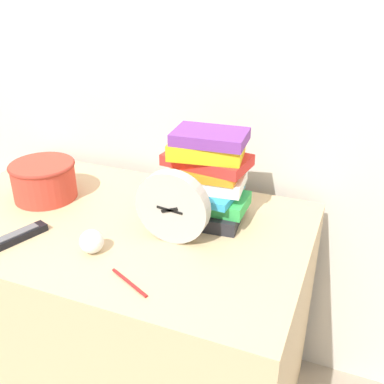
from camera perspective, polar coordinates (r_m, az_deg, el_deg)
The scene contains 8 objects.
wall_back at distance 1.52m, azimuth -2.94°, elevation 19.77°, with size 6.00×0.04×2.40m.
desk at distance 1.54m, azimuth -8.72°, elevation -15.32°, with size 1.11×0.67×0.72m.
desk_clock at distance 1.17m, azimuth -2.53°, elevation -1.94°, with size 0.20×0.04×0.20m.
book_stack at distance 1.27m, azimuth 2.18°, elevation 2.00°, with size 0.25×0.20×0.26m.
basket at distance 1.49m, azimuth -18.31°, elevation 1.58°, with size 0.20×0.20×0.12m.
tv_remote at distance 1.30m, azimuth -21.69°, elevation -5.46°, with size 0.10×0.19×0.02m.
crumpled_paper_ball at distance 1.19m, azimuth -12.64°, elevation -6.14°, with size 0.06×0.06×0.06m.
pen at distance 1.08m, azimuth -7.97°, elevation -11.32°, with size 0.12×0.07×0.01m.
Camera 1 is at (0.63, -0.63, 1.38)m, focal length 42.00 mm.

